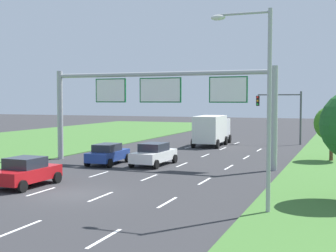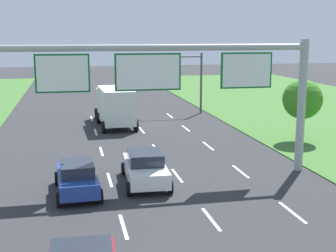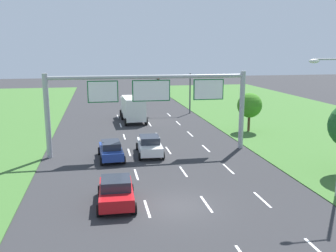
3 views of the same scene
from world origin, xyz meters
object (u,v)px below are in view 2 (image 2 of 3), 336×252
(box_truck, at_px, (114,105))
(roadside_tree_mid, at_px, (302,99))
(car_lead_silver, at_px, (145,168))
(sign_gantry, at_px, (148,82))
(traffic_light_mast, at_px, (181,72))
(car_near_red, at_px, (77,177))

(box_truck, relative_size, roadside_tree_mid, 1.76)
(car_lead_silver, xyz_separation_m, box_truck, (0.01, 15.53, 0.86))
(sign_gantry, bearing_deg, traffic_light_mast, 71.87)
(car_near_red, height_order, roadside_tree_mid, roadside_tree_mid)
(car_lead_silver, bearing_deg, box_truck, 92.25)
(box_truck, bearing_deg, car_lead_silver, -92.22)
(car_near_red, relative_size, roadside_tree_mid, 1.00)
(box_truck, relative_size, traffic_light_mast, 1.34)
(car_near_red, xyz_separation_m, car_lead_silver, (3.31, 0.83, 0.03))
(car_near_red, xyz_separation_m, roadside_tree_mid, (15.22, 7.76, 2.12))
(car_lead_silver, bearing_deg, traffic_light_mast, 73.99)
(box_truck, bearing_deg, car_near_red, -103.65)
(car_lead_silver, bearing_deg, roadside_tree_mid, 32.47)
(roadside_tree_mid, bearing_deg, sign_gantry, -151.42)
(car_near_red, bearing_deg, traffic_light_mast, 61.81)
(car_near_red, height_order, box_truck, box_truck)
(sign_gantry, bearing_deg, box_truck, 90.94)
(traffic_light_mast, distance_m, roadside_tree_mid, 13.86)
(box_truck, height_order, sign_gantry, sign_gantry)
(car_lead_silver, relative_size, box_truck, 0.60)
(car_near_red, bearing_deg, box_truck, 75.94)
(car_near_red, relative_size, car_lead_silver, 0.95)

